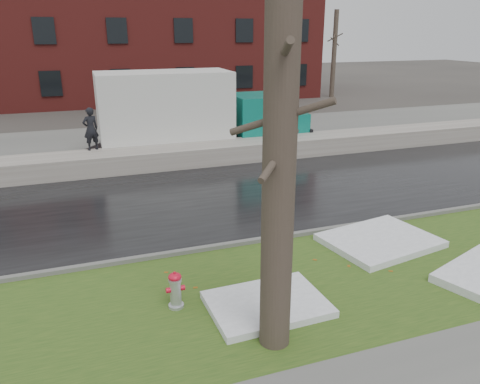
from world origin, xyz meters
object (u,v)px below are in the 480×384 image
object	(u,v)px
tree	(279,159)
box_truck	(191,110)
fire_hydrant	(175,288)
worker	(91,129)

from	to	relation	value
tree	box_truck	xyz separation A→B (m)	(1.91, 13.30, -1.43)
fire_hydrant	box_truck	size ratio (longest dim) A/B	0.07
box_truck	worker	size ratio (longest dim) A/B	6.48
box_truck	worker	world-z (taller)	box_truck
fire_hydrant	tree	size ratio (longest dim) A/B	0.12
tree	worker	world-z (taller)	tree
fire_hydrant	worker	bearing A→B (deg)	94.04
fire_hydrant	tree	xyz separation A→B (m)	(1.36, -1.60, 2.83)
worker	fire_hydrant	bearing A→B (deg)	75.11
box_truck	worker	bearing A→B (deg)	-162.60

